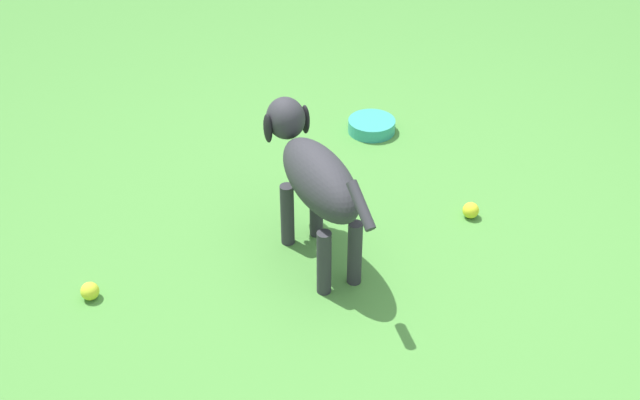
% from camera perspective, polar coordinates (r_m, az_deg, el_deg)
% --- Properties ---
extents(ground, '(14.00, 14.00, 0.00)m').
position_cam_1_polar(ground, '(3.16, 3.12, -3.63)').
color(ground, '#478438').
extents(dog, '(0.77, 0.35, 0.54)m').
position_cam_1_polar(dog, '(2.94, -0.40, 1.74)').
color(dog, '#2D2D33').
rests_on(dog, ground).
extents(tennis_ball_0, '(0.07, 0.07, 0.07)m').
position_cam_1_polar(tennis_ball_0, '(3.37, 10.30, -0.70)').
color(tennis_ball_0, yellow).
rests_on(tennis_ball_0, ground).
extents(tennis_ball_2, '(0.07, 0.07, 0.07)m').
position_cam_1_polar(tennis_ball_2, '(3.05, -15.51, -6.04)').
color(tennis_ball_2, '#C4D42F').
rests_on(tennis_ball_2, ground).
extents(water_bowl, '(0.22, 0.22, 0.06)m').
position_cam_1_polar(water_bowl, '(3.90, 3.56, 5.11)').
color(water_bowl, teal).
rests_on(water_bowl, ground).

